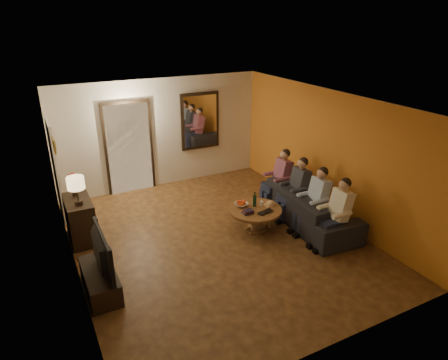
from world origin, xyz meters
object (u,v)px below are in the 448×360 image
table_lamp (77,191)px  person_c (296,191)px  person_b (315,202)px  dog (261,215)px  tv_stand (100,281)px  person_a (337,215)px  wine_bottle (255,199)px  tv (96,253)px  person_d (280,181)px  laptop (267,213)px  dresser (80,220)px  coffee_table (255,219)px  sofa (309,206)px  bowl (241,205)px

table_lamp → person_c: size_ratio=0.45×
person_b → dog: size_ratio=2.14×
tv_stand → person_a: (4.10, -0.59, 0.42)m
person_b → wine_bottle: person_b is taller
tv → person_d: person_d is taller
person_c → person_a: bearing=-90.0°
person_b → dog: (-0.86, 0.55, -0.32)m
tv → laptop: 3.20m
person_a → person_d: (0.00, 1.80, 0.00)m
tv_stand → person_d: size_ratio=0.91×
tv_stand → person_b: 4.12m
wine_bottle → person_d: bearing=29.8°
person_d → dresser: bearing=172.9°
person_c → wine_bottle: bearing=177.1°
tv_stand → coffee_table: (3.08, 0.55, 0.04)m
dresser → wine_bottle: 3.31m
dresser → laptop: size_ratio=2.78×
tv_stand → person_d: person_d is taller
table_lamp → tv: bearing=-90.0°
tv_stand → person_a: person_a is taller
dresser → table_lamp: size_ratio=1.70×
dresser → person_b: person_b is taller
person_b → laptop: person_b is taller
person_a → person_b: (0.00, 0.60, 0.00)m
sofa → bowl: bearing=75.4°
sofa → person_c: bearing=23.8°
person_d → laptop: bearing=-134.5°
bowl → wine_bottle: size_ratio=0.84×
person_d → dog: (-0.86, -0.65, -0.32)m
person_b → bowl: (-1.19, 0.77, -0.12)m
wine_bottle → dog: bearing=-43.8°
person_a → bowl: size_ratio=4.63×
person_b → person_a: bearing=-90.0°
tv_stand → tv: 0.50m
table_lamp → wine_bottle: (3.13, -0.84, -0.48)m
person_a → person_c: same height
person_b → person_d: same height
coffee_table → tv_stand: bearing=-169.8°
coffee_table → bowl: 0.38m
table_lamp → dog: 3.46m
person_a → wine_bottle: 1.58m
tv → tv_stand: bearing=0.0°
person_d → table_lamp: bearing=175.9°
tv_stand → person_c: (4.10, 0.61, 0.42)m
dog → coffee_table: (-0.15, -0.00, -0.06)m
wine_bottle → laptop: (0.05, -0.38, -0.14)m
bowl → laptop: 0.57m
dresser → person_b: 4.44m
person_a → dog: 1.47m
tv → person_d: bearing=-73.6°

